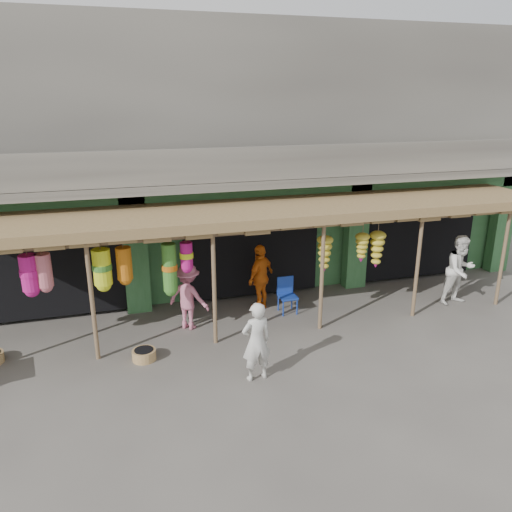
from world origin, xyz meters
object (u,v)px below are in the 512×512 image
object	(u,v)px
person_shopper	(188,297)
person_vendor	(261,277)
blue_chair	(287,293)
person_right	(460,270)
person_front	(256,342)

from	to	relation	value
person_shopper	person_vendor	bearing A→B (deg)	-124.48
blue_chair	person_right	xyz separation A→B (m)	(4.48, -0.78, 0.42)
person_front	person_vendor	xyz separation A→B (m)	(1.05, 3.17, 0.06)
person_vendor	person_front	bearing A→B (deg)	31.21
person_vendor	person_shopper	bearing A→B (deg)	-23.47
blue_chair	person_front	world-z (taller)	person_front
blue_chair	person_vendor	xyz separation A→B (m)	(-0.57, 0.36, 0.35)
person_front	person_vendor	world-z (taller)	person_vendor
person_front	person_vendor	distance (m)	3.34
person_front	blue_chair	bearing A→B (deg)	-127.55
person_right	person_vendor	size ratio (longest dim) A/B	1.08
blue_chair	person_front	bearing A→B (deg)	-120.54
person_right	blue_chair	bearing A→B (deg)	162.29
person_vendor	person_shopper	world-z (taller)	person_vendor
person_front	person_shopper	size ratio (longest dim) A/B	1.02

